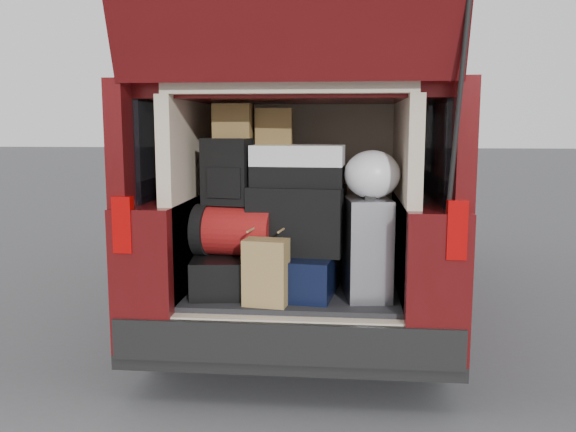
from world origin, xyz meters
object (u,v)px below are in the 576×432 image
Objects in this scene: kraft_bag at (266,272)px; red_duffel at (235,230)px; silver_roller at (367,248)px; black_soft_case at (297,219)px; black_hardshell at (228,273)px; backpack at (227,172)px; navy_hardshell at (297,273)px; twotone_duffel at (298,166)px.

red_duffel reaches higher than kraft_bag.
black_soft_case is (-0.41, 0.09, 0.15)m from silver_roller.
silver_roller is at bearing -6.03° from black_soft_case.
black_hardshell is 0.26m from red_duffel.
black_hardshell is 1.00× the size of black_soft_case.
backpack reaches higher than kraft_bag.
red_duffel reaches higher than black_hardshell.
red_duffel is at bearing -168.39° from black_soft_case.
black_soft_case reaches higher than red_duffel.
silver_roller is (0.41, -0.05, 0.17)m from navy_hardshell.
backpack is at bearing -173.16° from twotone_duffel.
navy_hardshell is 0.44m from silver_roller.
kraft_bag is (-0.56, -0.22, -0.10)m from silver_roller.
black_soft_case is 1.40× the size of backpack.
black_soft_case reaches higher than navy_hardshell.
black_hardshell is 1.20× the size of red_duffel.
red_duffel is 0.83× the size of black_soft_case.
kraft_bag is (0.27, -0.28, 0.07)m from black_hardshell.
navy_hardshell reaches higher than black_hardshell.
kraft_bag reaches higher than black_hardshell.
backpack is 0.42m from twotone_duffel.
silver_roller is 1.47× the size of backpack.
twotone_duffel reaches higher than silver_roller.
black_hardshell is at bearing 168.77° from silver_roller.
red_duffel is at bearing -169.26° from twotone_duffel.
backpack is (-0.42, 0.03, 0.60)m from navy_hardshell.
black_soft_case is at bearing 13.14° from red_duffel.
black_soft_case is (-0.01, 0.04, 0.32)m from navy_hardshell.
black_soft_case is at bearing 107.03° from navy_hardshell.
silver_roller reaches higher than navy_hardshell.
kraft_bag is 0.67m from twotone_duffel.
navy_hardshell is 0.98× the size of black_soft_case.
black_hardshell is at bearing -173.21° from navy_hardshell.
kraft_bag is 0.42m from black_soft_case.
navy_hardshell is at bearing 165.60° from silver_roller.
black_hardshell is 1.40× the size of backpack.
kraft_bag is at bearing -111.66° from twotone_duffel.
backpack is (-0.05, 0.02, 0.35)m from red_duffel.
black_hardshell is 1.49× the size of kraft_bag.
silver_roller is at bearing -10.75° from black_hardshell.
black_hardshell is 0.42m from navy_hardshell.
silver_roller is 0.45m from black_soft_case.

